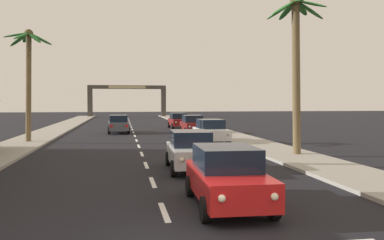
# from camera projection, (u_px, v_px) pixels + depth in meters

# --- Properties ---
(sidewalk_right) EXTENTS (3.20, 110.00, 0.14)m
(sidewalk_right) POSITION_uv_depth(u_px,v_px,m) (248.00, 142.00, 29.51)
(sidewalk_right) COLOR #9E998E
(sidewalk_right) RESTS_ON ground
(sidewalk_left) EXTENTS (3.20, 110.00, 0.14)m
(sidewalk_left) POSITION_uv_depth(u_px,v_px,m) (18.00, 146.00, 26.89)
(sidewalk_left) COLOR #9E998E
(sidewalk_left) RESTS_ON ground
(lane_markings) EXTENTS (4.28, 88.13, 0.01)m
(lane_markings) POSITION_uv_depth(u_px,v_px,m) (145.00, 144.00, 28.21)
(lane_markings) COLOR silver
(lane_markings) RESTS_ON ground
(sedan_lead_at_stop_bar) EXTENTS (2.05, 4.49, 1.68)m
(sedan_lead_at_stop_bar) POSITION_uv_depth(u_px,v_px,m) (227.00, 176.00, 11.55)
(sedan_lead_at_stop_bar) COLOR red
(sedan_lead_at_stop_bar) RESTS_ON ground
(sedan_third_in_queue) EXTENTS (2.07, 4.50, 1.68)m
(sedan_third_in_queue) POSITION_uv_depth(u_px,v_px,m) (191.00, 150.00, 17.69)
(sedan_third_in_queue) COLOR silver
(sedan_third_in_queue) RESTS_ON ground
(sedan_oncoming_far) EXTENTS (2.07, 4.50, 1.68)m
(sedan_oncoming_far) POSITION_uv_depth(u_px,v_px,m) (118.00, 124.00, 38.40)
(sedan_oncoming_far) COLOR #4C515B
(sedan_oncoming_far) RESTS_ON ground
(sedan_parked_nearest_kerb) EXTENTS (1.96, 4.46, 1.68)m
(sedan_parked_nearest_kerb) POSITION_uv_depth(u_px,v_px,m) (193.00, 124.00, 38.00)
(sedan_parked_nearest_kerb) COLOR maroon
(sedan_parked_nearest_kerb) RESTS_ON ground
(sedan_parked_mid_kerb) EXTENTS (2.07, 4.50, 1.68)m
(sedan_parked_mid_kerb) POSITION_uv_depth(u_px,v_px,m) (211.00, 131.00, 29.15)
(sedan_parked_mid_kerb) COLOR silver
(sedan_parked_mid_kerb) RESTS_ON ground
(sedan_parked_far_kerb) EXTENTS (2.02, 4.48, 1.68)m
(sedan_parked_far_kerb) POSITION_uv_depth(u_px,v_px,m) (178.00, 121.00, 45.29)
(sedan_parked_far_kerb) COLOR maroon
(sedan_parked_far_kerb) RESTS_ON ground
(palm_left_third) EXTENTS (3.27, 3.51, 8.00)m
(palm_left_third) POSITION_uv_depth(u_px,v_px,m) (29.00, 64.00, 28.84)
(palm_left_third) COLOR brown
(palm_left_third) RESTS_ON ground
(palm_right_second) EXTENTS (3.10, 3.42, 8.52)m
(palm_right_second) POSITION_uv_depth(u_px,v_px,m) (296.00, 51.00, 21.85)
(palm_right_second) COLOR brown
(palm_right_second) RESTS_ON ground
(town_gateway_arch) EXTENTS (14.87, 0.90, 6.06)m
(town_gateway_arch) POSITION_uv_depth(u_px,v_px,m) (127.00, 96.00, 79.21)
(town_gateway_arch) COLOR #423D38
(town_gateway_arch) RESTS_ON ground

